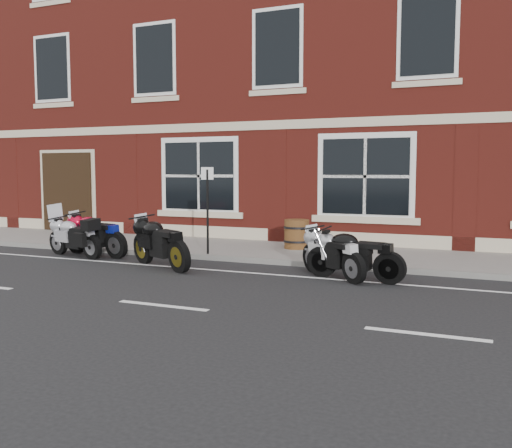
# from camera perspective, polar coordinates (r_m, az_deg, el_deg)

# --- Properties ---
(ground) EXTENTS (80.00, 80.00, 0.00)m
(ground) POSITION_cam_1_polar(r_m,az_deg,el_deg) (11.75, -1.35, -5.04)
(ground) COLOR black
(ground) RESTS_ON ground
(sidewalk) EXTENTS (30.00, 3.00, 0.12)m
(sidewalk) POSITION_cam_1_polar(r_m,az_deg,el_deg) (14.48, 3.62, -2.84)
(sidewalk) COLOR slate
(sidewalk) RESTS_ON ground
(kerb) EXTENTS (30.00, 0.16, 0.12)m
(kerb) POSITION_cam_1_polar(r_m,az_deg,el_deg) (13.02, 1.27, -3.75)
(kerb) COLOR slate
(kerb) RESTS_ON ground
(pub_building) EXTENTS (24.00, 12.00, 12.00)m
(pub_building) POSITION_cam_1_polar(r_m,az_deg,el_deg) (21.90, 10.61, 15.45)
(pub_building) COLOR maroon
(pub_building) RESTS_ON ground
(moto_touring_silver) EXTENTS (1.94, 0.65, 1.30)m
(moto_touring_silver) POSITION_cam_1_polar(r_m,az_deg,el_deg) (14.80, -17.73, -1.09)
(moto_touring_silver) COLOR black
(moto_touring_silver) RESTS_ON ground
(moto_sport_red) EXTENTS (2.16, 0.58, 0.98)m
(moto_sport_red) POSITION_cam_1_polar(r_m,az_deg,el_deg) (14.78, -15.77, -0.90)
(moto_sport_red) COLOR black
(moto_sport_red) RESTS_ON ground
(moto_sport_black) EXTENTS (2.06, 1.18, 1.02)m
(moto_sport_black) POSITION_cam_1_polar(r_m,az_deg,el_deg) (12.65, -9.52, -1.70)
(moto_sport_black) COLOR black
(moto_sport_black) RESTS_ON ground
(moto_sport_silver) EXTENTS (1.62, 1.34, 0.89)m
(moto_sport_silver) POSITION_cam_1_polar(r_m,az_deg,el_deg) (11.42, 7.67, -2.78)
(moto_sport_silver) COLOR black
(moto_sport_silver) RESTS_ON ground
(moto_naked_black) EXTENTS (2.02, 0.50, 0.91)m
(moto_naked_black) POSITION_cam_1_polar(r_m,az_deg,el_deg) (11.20, 9.72, -2.90)
(moto_naked_black) COLOR black
(moto_naked_black) RESTS_ON ground
(barrel_planter) EXTENTS (0.67, 0.67, 0.75)m
(barrel_planter) POSITION_cam_1_polar(r_m,az_deg,el_deg) (14.73, 4.09, -1.01)
(barrel_planter) COLOR #4E3614
(barrel_planter) RESTS_ON sidewalk
(parking_sign) EXTENTS (0.28, 0.14, 2.08)m
(parking_sign) POSITION_cam_1_polar(r_m,az_deg,el_deg) (13.70, -4.87, 2.00)
(parking_sign) COLOR black
(parking_sign) RESTS_ON sidewalk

